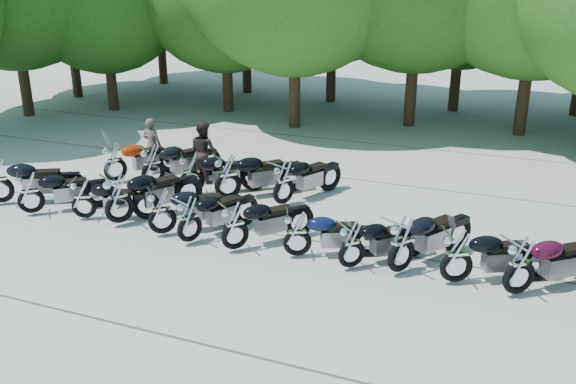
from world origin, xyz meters
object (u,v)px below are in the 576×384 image
at_px(motorcycle_9, 402,243).
at_px(motorcycle_5, 189,218).
at_px(motorcycle_4, 162,210).
at_px(motorcycle_7, 297,233).
at_px(rider_1, 204,151).
at_px(motorcycle_6, 235,225).
at_px(motorcycle_11, 520,264).
at_px(motorcycle_1, 30,192).
at_px(motorcycle_8, 352,243).
at_px(motorcycle_16, 192,172).
at_px(motorcycle_2, 83,197).
at_px(motorcycle_15, 152,164).
at_px(motorcycle_3, 119,197).
at_px(motorcycle_17, 228,175).
at_px(rider_0, 152,145).
at_px(motorcycle_18, 284,181).
at_px(motorcycle_14, 115,161).
at_px(motorcycle_10, 457,255).

bearing_deg(motorcycle_9, motorcycle_5, 34.76).
bearing_deg(motorcycle_4, motorcycle_9, -131.56).
xyz_separation_m(motorcycle_4, motorcycle_7, (3.29, 0.06, -0.05)).
bearing_deg(rider_1, motorcycle_4, 125.91).
bearing_deg(motorcycle_6, motorcycle_11, -139.18).
bearing_deg(motorcycle_1, motorcycle_8, -132.32).
bearing_deg(motorcycle_16, motorcycle_2, 112.84).
bearing_deg(rider_1, motorcycle_9, 171.57).
bearing_deg(motorcycle_15, motorcycle_11, -163.53).
height_order(motorcycle_3, motorcycle_7, motorcycle_3).
height_order(motorcycle_1, motorcycle_15, motorcycle_15).
bearing_deg(motorcycle_6, motorcycle_17, -21.51).
distance_m(motorcycle_9, motorcycle_15, 7.98).
height_order(motorcycle_2, rider_0, rider_0).
height_order(motorcycle_11, motorcycle_16, motorcycle_11).
bearing_deg(motorcycle_15, motorcycle_18, -147.95).
bearing_deg(motorcycle_4, motorcycle_14, 7.65).
relative_size(motorcycle_16, rider_1, 1.34).
height_order(motorcycle_7, rider_1, rider_1).
height_order(motorcycle_1, motorcycle_2, motorcycle_1).
height_order(motorcycle_4, motorcycle_9, motorcycle_9).
relative_size(motorcycle_9, motorcycle_18, 1.03).
bearing_deg(motorcycle_5, motorcycle_10, -151.82).
height_order(motorcycle_5, motorcycle_9, motorcycle_9).
xyz_separation_m(motorcycle_2, motorcycle_7, (5.58, -0.05, 0.00)).
distance_m(motorcycle_8, rider_1, 6.72).
bearing_deg(motorcycle_6, motorcycle_9, -136.76).
xyz_separation_m(motorcycle_9, motorcycle_10, (1.09, -0.04, -0.05)).
height_order(motorcycle_6, motorcycle_18, motorcycle_18).
relative_size(motorcycle_9, motorcycle_14, 1.04).
xyz_separation_m(motorcycle_1, motorcycle_9, (9.20, 0.26, 0.07)).
bearing_deg(motorcycle_1, motorcycle_18, -105.64).
distance_m(motorcycle_16, rider_0, 2.57).
height_order(motorcycle_6, motorcycle_16, motorcycle_16).
bearing_deg(motorcycle_6, motorcycle_4, 34.87).
xyz_separation_m(motorcycle_6, motorcycle_18, (-0.04, 2.91, 0.04)).
height_order(motorcycle_1, motorcycle_5, motorcycle_1).
relative_size(motorcycle_16, rider_0, 1.42).
xyz_separation_m(motorcycle_3, rider_0, (-1.58, 3.84, 0.11)).
relative_size(motorcycle_9, rider_0, 1.48).
distance_m(motorcycle_4, motorcycle_17, 2.59).
height_order(motorcycle_4, motorcycle_5, motorcycle_4).
height_order(motorcycle_5, motorcycle_8, motorcycle_5).
bearing_deg(rider_1, motorcycle_5, 135.64).
bearing_deg(rider_0, motorcycle_5, 130.28).
height_order(motorcycle_6, rider_1, rider_1).
bearing_deg(rider_0, motorcycle_6, 137.96).
xyz_separation_m(motorcycle_10, motorcycle_16, (-7.28, 2.50, 0.02)).
bearing_deg(motorcycle_3, motorcycle_14, -21.82).
distance_m(motorcycle_3, rider_1, 3.66).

